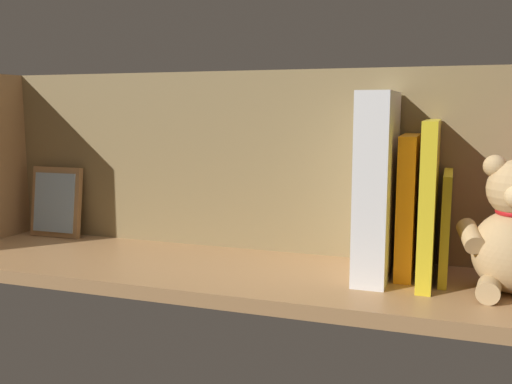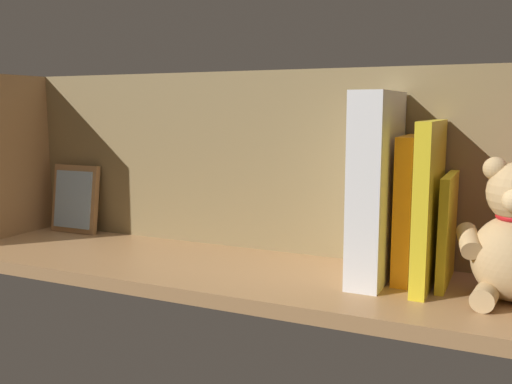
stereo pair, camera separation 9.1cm
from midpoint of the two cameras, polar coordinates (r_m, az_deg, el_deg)
The scene contains 8 objects.
ground_plane at distance 94.20cm, azimuth 2.80°, elevation -8.26°, with size 116.09×29.16×2.20cm, color #A87A4C.
shelf_back_panel at distance 102.26cm, azimuth 5.47°, elevation 2.94°, with size 116.09×1.50×32.45cm, color olive.
shelf_side_divider at distance 123.11cm, azimuth -22.14°, elevation 3.28°, with size 2.40×23.16×32.45cm, color #A87A4C.
book_2 at distance 90.12cm, azimuth 21.36°, elevation -3.53°, with size 1.27×13.35×16.31cm, color yellow.
book_3 at distance 87.79cm, azimuth 19.77°, elevation -1.16°, with size 2.16×17.05×24.10cm, color yellow.
book_4 at distance 90.51cm, azimuth 17.86°, elevation -1.54°, with size 2.56×12.53×21.80cm, color orange.
dictionary_thick_white at distance 88.36cm, azimuth 14.84°, elevation 0.49°, with size 4.89×17.05×28.30cm, color white.
picture_frame_leaning at distance 123.89cm, azimuth -15.63°, elevation -0.69°, with size 11.21×3.45×14.16cm.
Camera 2 is at (-37.92, 82.04, 25.85)cm, focal length 40.09 mm.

